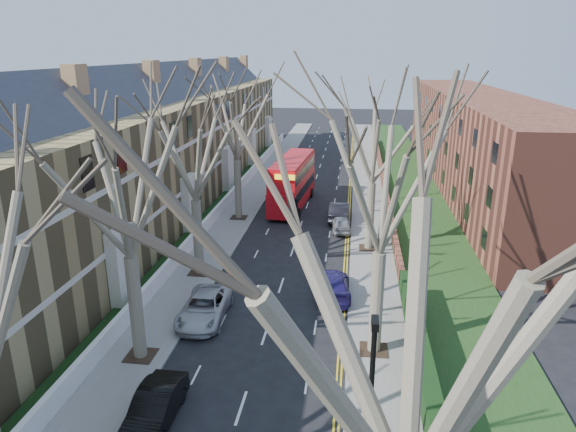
% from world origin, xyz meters
% --- Properties ---
extents(pavement_left, '(3.00, 102.00, 0.12)m').
position_xyz_m(pavement_left, '(-6.00, 39.00, 0.06)').
color(pavement_left, slate).
rests_on(pavement_left, ground).
extents(pavement_right, '(3.00, 102.00, 0.12)m').
position_xyz_m(pavement_right, '(6.00, 39.00, 0.06)').
color(pavement_right, slate).
rests_on(pavement_right, ground).
extents(terrace_left, '(9.70, 78.00, 13.60)m').
position_xyz_m(terrace_left, '(-13.65, 31.00, 5.53)').
color(terrace_left, olive).
rests_on(terrace_left, ground).
extents(flats_right, '(13.97, 54.00, 10.00)m').
position_xyz_m(flats_right, '(17.46, 43.00, 4.98)').
color(flats_right, brown).
rests_on(flats_right, ground).
extents(wall_hedge_right, '(0.70, 24.00, 1.80)m').
position_xyz_m(wall_hedge_right, '(7.70, 2.00, 1.12)').
color(wall_hedge_right, '#543524').
rests_on(wall_hedge_right, ground).
extents(front_wall_left, '(0.30, 78.00, 1.00)m').
position_xyz_m(front_wall_left, '(-7.65, 31.00, 0.62)').
color(front_wall_left, white).
rests_on(front_wall_left, ground).
extents(grass_verge_right, '(6.00, 102.00, 0.06)m').
position_xyz_m(grass_verge_right, '(10.50, 39.00, 0.15)').
color(grass_verge_right, '#1C3A15').
rests_on(grass_verge_right, ground).
extents(tree_left_mid, '(10.50, 10.50, 14.71)m').
position_xyz_m(tree_left_mid, '(-5.70, 6.00, 9.56)').
color(tree_left_mid, brown).
rests_on(tree_left_mid, ground).
extents(tree_left_far, '(10.15, 10.15, 14.22)m').
position_xyz_m(tree_left_far, '(-5.70, 16.00, 9.24)').
color(tree_left_far, brown).
rests_on(tree_left_far, ground).
extents(tree_left_dist, '(10.50, 10.50, 14.71)m').
position_xyz_m(tree_left_dist, '(-5.70, 28.00, 9.56)').
color(tree_left_dist, brown).
rests_on(tree_left_dist, ground).
extents(tree_right_near, '(10.85, 10.85, 15.20)m').
position_xyz_m(tree_right_near, '(5.70, -6.00, 9.86)').
color(tree_right_near, brown).
rests_on(tree_right_near, ground).
extents(tree_right_mid, '(10.50, 10.50, 14.71)m').
position_xyz_m(tree_right_mid, '(5.70, 8.00, 9.56)').
color(tree_right_mid, brown).
rests_on(tree_right_mid, ground).
extents(tree_right_far, '(10.15, 10.15, 14.22)m').
position_xyz_m(tree_right_far, '(5.70, 22.00, 9.24)').
color(tree_right_far, brown).
rests_on(tree_right_far, ground).
extents(double_decker_bus, '(3.44, 11.21, 4.62)m').
position_xyz_m(double_decker_bus, '(-1.40, 32.53, 2.27)').
color(double_decker_bus, '#B40C14').
rests_on(double_decker_bus, ground).
extents(car_left_mid, '(1.53, 4.37, 1.44)m').
position_xyz_m(car_left_mid, '(-3.25, 1.66, 0.72)').
color(car_left_mid, black).
rests_on(car_left_mid, ground).
extents(car_left_far, '(2.51, 5.23, 1.44)m').
position_xyz_m(car_left_far, '(-3.65, 10.16, 0.72)').
color(car_left_far, '#A9A9AF').
rests_on(car_left_far, ground).
extents(car_right_near, '(2.49, 5.10, 1.43)m').
position_xyz_m(car_right_near, '(3.35, 14.01, 0.71)').
color(car_right_near, navy).
rests_on(car_right_near, ground).
extents(car_right_mid, '(1.84, 3.91, 1.29)m').
position_xyz_m(car_right_mid, '(3.50, 25.98, 0.65)').
color(car_right_mid, gray).
rests_on(car_right_mid, ground).
extents(car_right_far, '(1.76, 4.85, 1.59)m').
position_xyz_m(car_right_far, '(3.23, 29.00, 0.79)').
color(car_right_far, black).
rests_on(car_right_far, ground).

